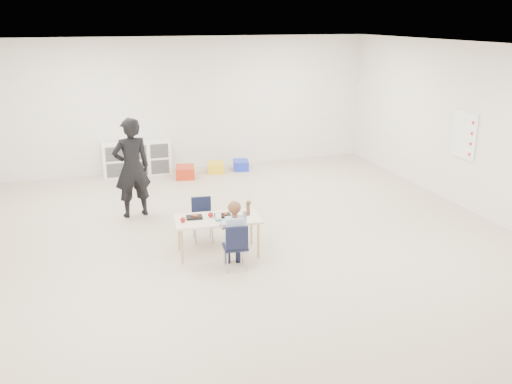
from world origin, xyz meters
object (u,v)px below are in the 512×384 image
object	(u,v)px
table	(218,236)
cubby_shelf	(137,158)
chair_near	(235,246)
adult	(132,168)
child	(235,233)

from	to	relation	value
table	cubby_shelf	size ratio (longest dim) A/B	0.87
chair_near	cubby_shelf	size ratio (longest dim) A/B	0.46
chair_near	adult	xyz separation A→B (m)	(-1.05, 2.45, 0.51)
chair_near	adult	world-z (taller)	adult
chair_near	child	distance (m)	0.19
chair_near	cubby_shelf	bearing A→B (deg)	103.98
adult	cubby_shelf	bearing A→B (deg)	-107.41
child	cubby_shelf	xyz separation A→B (m)	(-0.74, 4.95, -0.16)
cubby_shelf	adult	bearing A→B (deg)	-97.23
chair_near	child	world-z (taller)	child
cubby_shelf	adult	world-z (taller)	adult
chair_near	adult	bearing A→B (deg)	118.82
table	child	size ratio (longest dim) A/B	1.20
table	cubby_shelf	bearing A→B (deg)	103.71
chair_near	cubby_shelf	distance (m)	5.01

